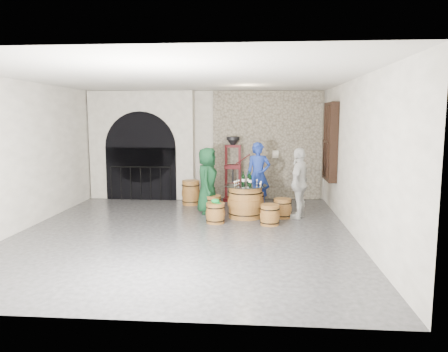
# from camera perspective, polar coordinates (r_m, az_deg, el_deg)

# --- Properties ---
(ground) EXTENTS (8.00, 8.00, 0.00)m
(ground) POSITION_cam_1_polar(r_m,az_deg,el_deg) (9.13, -5.29, -7.48)
(ground) COLOR #2A2A2D
(ground) RESTS_ON ground
(wall_back) EXTENTS (8.00, 0.00, 8.00)m
(wall_back) POSITION_cam_1_polar(r_m,az_deg,el_deg) (12.79, -2.32, 4.19)
(wall_back) COLOR silver
(wall_back) RESTS_ON ground
(wall_front) EXTENTS (8.00, 0.00, 8.00)m
(wall_front) POSITION_cam_1_polar(r_m,az_deg,el_deg) (4.98, -13.37, -1.62)
(wall_front) COLOR silver
(wall_front) RESTS_ON ground
(wall_left) EXTENTS (0.00, 8.00, 8.00)m
(wall_left) POSITION_cam_1_polar(r_m,az_deg,el_deg) (10.06, -25.47, 2.47)
(wall_left) COLOR silver
(wall_left) RESTS_ON ground
(wall_right) EXTENTS (0.00, 8.00, 8.00)m
(wall_right) POSITION_cam_1_polar(r_m,az_deg,el_deg) (8.93, 17.30, 2.30)
(wall_right) COLOR silver
(wall_right) RESTS_ON ground
(ceiling) EXTENTS (8.00, 8.00, 0.00)m
(ceiling) POSITION_cam_1_polar(r_m,az_deg,el_deg) (8.85, -5.55, 12.94)
(ceiling) COLOR beige
(ceiling) RESTS_ON wall_back
(stone_facing_panel) EXTENTS (3.20, 0.12, 3.18)m
(stone_facing_panel) POSITION_cam_1_polar(r_m,az_deg,el_deg) (12.65, 5.79, 4.11)
(stone_facing_panel) COLOR gray
(stone_facing_panel) RESTS_ON ground
(arched_opening) EXTENTS (3.10, 0.60, 3.19)m
(arched_opening) POSITION_cam_1_polar(r_m,az_deg,el_deg) (12.91, -10.89, 4.00)
(arched_opening) COLOR silver
(arched_opening) RESTS_ON ground
(shuttered_window) EXTENTS (0.23, 1.10, 2.00)m
(shuttered_window) POSITION_cam_1_polar(r_m,az_deg,el_deg) (11.25, 14.07, 4.49)
(shuttered_window) COLOR black
(shuttered_window) RESTS_ON wall_right
(barrel_table) EXTENTS (1.04, 1.04, 0.80)m
(barrel_table) POSITION_cam_1_polar(r_m,az_deg,el_deg) (10.32, 2.87, -3.42)
(barrel_table) COLOR olive
(barrel_table) RESTS_ON ground
(barrel_stool_left) EXTENTS (0.46, 0.46, 0.47)m
(barrel_stool_left) POSITION_cam_1_polar(r_m,az_deg,el_deg) (10.75, -1.54, -3.86)
(barrel_stool_left) COLOR olive
(barrel_stool_left) RESTS_ON ground
(barrel_stool_far) EXTENTS (0.46, 0.46, 0.47)m
(barrel_stool_far) POSITION_cam_1_polar(r_m,az_deg,el_deg) (11.20, 4.25, -3.40)
(barrel_stool_far) COLOR olive
(barrel_stool_far) RESTS_ON ground
(barrel_stool_right) EXTENTS (0.46, 0.46, 0.47)m
(barrel_stool_right) POSITION_cam_1_polar(r_m,az_deg,el_deg) (10.40, 7.87, -4.32)
(barrel_stool_right) COLOR olive
(barrel_stool_right) RESTS_ON ground
(barrel_stool_near_right) EXTENTS (0.46, 0.46, 0.47)m
(barrel_stool_near_right) POSITION_cam_1_polar(r_m,az_deg,el_deg) (9.67, 6.16, -5.21)
(barrel_stool_near_right) COLOR olive
(barrel_stool_near_right) RESTS_ON ground
(barrel_stool_near_left) EXTENTS (0.46, 0.46, 0.47)m
(barrel_stool_near_left) POSITION_cam_1_polar(r_m,az_deg,el_deg) (9.80, -1.17, -5.00)
(barrel_stool_near_left) COLOR olive
(barrel_stool_near_left) RESTS_ON ground
(green_cap) EXTENTS (0.24, 0.19, 0.11)m
(green_cap) POSITION_cam_1_polar(r_m,az_deg,el_deg) (9.74, -1.15, -3.40)
(green_cap) COLOR #0D8F33
(green_cap) RESTS_ON barrel_stool_near_left
(person_green) EXTENTS (0.56, 0.83, 1.67)m
(person_green) POSITION_cam_1_polar(r_m,az_deg,el_deg) (10.71, -2.26, -0.62)
(person_green) COLOR #0F381E
(person_green) RESTS_ON ground
(person_blue) EXTENTS (0.69, 0.49, 1.77)m
(person_blue) POSITION_cam_1_polar(r_m,az_deg,el_deg) (11.33, 4.64, 0.07)
(person_blue) COLOR navy
(person_blue) RESTS_ON ground
(person_white) EXTENTS (0.77, 1.08, 1.71)m
(person_white) POSITION_cam_1_polar(r_m,az_deg,el_deg) (10.33, 10.09, -0.94)
(person_white) COLOR silver
(person_white) RESTS_ON ground
(wine_bottle_left) EXTENTS (0.08, 0.08, 0.32)m
(wine_bottle_left) POSITION_cam_1_polar(r_m,az_deg,el_deg) (10.32, 2.61, -0.41)
(wine_bottle_left) COLOR black
(wine_bottle_left) RESTS_ON barrel_table
(wine_bottle_center) EXTENTS (0.08, 0.08, 0.32)m
(wine_bottle_center) POSITION_cam_1_polar(r_m,az_deg,el_deg) (10.20, 3.54, -0.52)
(wine_bottle_center) COLOR black
(wine_bottle_center) RESTS_ON barrel_table
(wine_bottle_right) EXTENTS (0.08, 0.08, 0.32)m
(wine_bottle_right) POSITION_cam_1_polar(r_m,az_deg,el_deg) (10.42, 3.34, -0.34)
(wine_bottle_right) COLOR black
(wine_bottle_right) RESTS_ON barrel_table
(tasting_glass_a) EXTENTS (0.05, 0.05, 0.10)m
(tasting_glass_a) POSITION_cam_1_polar(r_m,az_deg,el_deg) (10.19, 1.44, -0.98)
(tasting_glass_a) COLOR #AC6921
(tasting_glass_a) RESTS_ON barrel_table
(tasting_glass_b) EXTENTS (0.05, 0.05, 0.10)m
(tasting_glass_b) POSITION_cam_1_polar(r_m,az_deg,el_deg) (10.23, 4.99, -0.97)
(tasting_glass_b) COLOR #AC6921
(tasting_glass_b) RESTS_ON barrel_table
(tasting_glass_c) EXTENTS (0.05, 0.05, 0.10)m
(tasting_glass_c) POSITION_cam_1_polar(r_m,az_deg,el_deg) (10.44, 1.98, -0.77)
(tasting_glass_c) COLOR #AC6921
(tasting_glass_c) RESTS_ON barrel_table
(tasting_glass_d) EXTENTS (0.05, 0.05, 0.10)m
(tasting_glass_d) POSITION_cam_1_polar(r_m,az_deg,el_deg) (10.54, 4.44, -0.71)
(tasting_glass_d) COLOR #AC6921
(tasting_glass_d) RESTS_ON barrel_table
(tasting_glass_e) EXTENTS (0.05, 0.05, 0.10)m
(tasting_glass_e) POSITION_cam_1_polar(r_m,az_deg,el_deg) (9.99, 4.92, -1.18)
(tasting_glass_e) COLOR #AC6921
(tasting_glass_e) RESTS_ON barrel_table
(tasting_glass_f) EXTENTS (0.05, 0.05, 0.10)m
(tasting_glass_f) POSITION_cam_1_polar(r_m,az_deg,el_deg) (10.28, 1.69, -0.90)
(tasting_glass_f) COLOR #AC6921
(tasting_glass_f) RESTS_ON barrel_table
(side_barrel) EXTENTS (0.51, 0.51, 0.68)m
(side_barrel) POSITION_cam_1_polar(r_m,az_deg,el_deg) (11.88, -4.49, -2.24)
(side_barrel) COLOR olive
(side_barrel) RESTS_ON ground
(corking_press) EXTENTS (0.77, 0.44, 1.87)m
(corking_press) POSITION_cam_1_polar(r_m,az_deg,el_deg) (12.28, 1.20, 1.64)
(corking_press) COLOR #4A0C0F
(corking_press) RESTS_ON ground
(control_box) EXTENTS (0.18, 0.10, 0.22)m
(control_box) POSITION_cam_1_polar(r_m,az_deg,el_deg) (12.59, 6.92, 2.94)
(control_box) COLOR silver
(control_box) RESTS_ON wall_back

